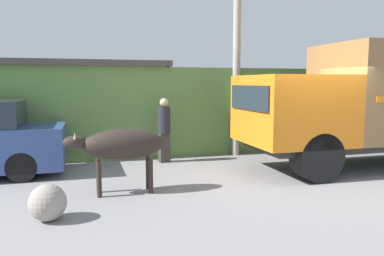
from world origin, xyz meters
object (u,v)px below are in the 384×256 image
(utility_pole, at_px, (237,52))
(roadside_rock, at_px, (48,203))
(pedestrian_on_hill, at_px, (164,127))
(brown_cow, at_px, (122,145))

(utility_pole, bearing_deg, roadside_rock, -139.21)
(pedestrian_on_hill, distance_m, utility_pole, 3.11)
(roadside_rock, bearing_deg, brown_cow, 43.08)
(brown_cow, distance_m, utility_pole, 5.20)
(brown_cow, distance_m, roadside_rock, 1.85)
(brown_cow, height_order, utility_pole, utility_pole)
(brown_cow, distance_m, pedestrian_on_hill, 2.96)
(utility_pole, relative_size, roadside_rock, 10.07)
(utility_pole, bearing_deg, pedestrian_on_hill, -168.99)
(pedestrian_on_hill, relative_size, utility_pole, 0.30)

